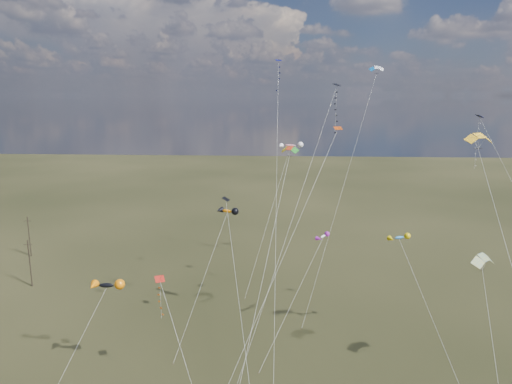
# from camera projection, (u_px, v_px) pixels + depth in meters

# --- Properties ---
(utility_pole_near) EXTENTS (1.40, 0.20, 8.00)m
(utility_pole_near) POSITION_uv_depth(u_px,v_px,m) (30.00, 263.00, 74.88)
(utility_pole_near) COLOR black
(utility_pole_near) RESTS_ON ground
(utility_pole_far) EXTENTS (1.40, 0.20, 8.00)m
(utility_pole_far) POSITION_uv_depth(u_px,v_px,m) (29.00, 236.00, 89.02)
(utility_pole_far) COLOR black
(utility_pole_far) RESTS_ON ground
(diamond_black_high) EXTENTS (12.73, 22.03, 32.57)m
(diamond_black_high) POSITION_uv_depth(u_px,v_px,m) (331.00, 122.00, 60.10)
(diamond_black_high) COLOR black
(diamond_black_high) RESTS_ON ground
(diamond_navy_tall) EXTENTS (1.02, 27.93, 35.83)m
(diamond_navy_tall) POSITION_uv_depth(u_px,v_px,m) (278.00, 98.00, 60.50)
(diamond_navy_tall) COLOR #090C52
(diamond_navy_tall) RESTS_ON ground
(diamond_black_mid) EXTENTS (4.62, 13.56, 18.73)m
(diamond_black_mid) POSITION_uv_depth(u_px,v_px,m) (232.00, 246.00, 53.70)
(diamond_black_mid) COLOR black
(diamond_black_mid) RESTS_ON ground
(diamond_red_low) EXTENTS (7.24, 9.38, 12.82)m
(diamond_red_low) POSITION_uv_depth(u_px,v_px,m) (162.00, 303.00, 46.80)
(diamond_red_low) COLOR #A71E14
(diamond_red_low) RESTS_ON ground
(diamond_navy_right) EXTENTS (11.71, 15.37, 28.81)m
(diamond_navy_right) POSITION_uv_depth(u_px,v_px,m) (484.00, 154.00, 53.01)
(diamond_navy_right) COLOR #090C4D
(diamond_navy_right) RESTS_ON ground
(diamond_orange_center) EXTENTS (13.61, 17.65, 27.27)m
(diamond_orange_center) POSITION_uv_depth(u_px,v_px,m) (307.00, 200.00, 52.77)
(diamond_orange_center) COLOR #C0400C
(diamond_orange_center) RESTS_ON ground
(parafoil_yellow) EXTENTS (3.23, 24.41, 27.69)m
(parafoil_yellow) POSITION_uv_depth(u_px,v_px,m) (480.00, 137.00, 46.45)
(parafoil_yellow) COLOR yellow
(parafoil_yellow) RESTS_ON ground
(parafoil_blue_white) EXTENTS (12.82, 18.58, 35.90)m
(parafoil_blue_white) POSITION_uv_depth(u_px,v_px,m) (376.00, 69.00, 71.13)
(parafoil_blue_white) COLOR blue
(parafoil_blue_white) RESTS_ON ground
(parafoil_striped) EXTENTS (3.35, 14.57, 15.60)m
(parafoil_striped) POSITION_uv_depth(u_px,v_px,m) (484.00, 258.00, 46.45)
(parafoil_striped) COLOR yellow
(parafoil_striped) RESTS_ON ground
(parafoil_tricolor) EXTENTS (6.82, 21.11, 25.37)m
(parafoil_tricolor) POSITION_uv_depth(u_px,v_px,m) (289.00, 150.00, 54.44)
(parafoil_tricolor) COLOR gold
(parafoil_tricolor) RESTS_ON ground
(novelty_black_orange) EXTENTS (6.41, 6.74, 11.60)m
(novelty_black_orange) POSITION_uv_depth(u_px,v_px,m) (106.00, 285.00, 49.12)
(novelty_black_orange) COLOR black
(novelty_black_orange) RESTS_ON ground
(novelty_orange_black) EXTENTS (6.75, 13.51, 16.19)m
(novelty_orange_black) POSITION_uv_depth(u_px,v_px,m) (227.00, 211.00, 62.02)
(novelty_orange_black) COLOR orange
(novelty_orange_black) RESTS_ON ground
(novelty_white_purple) EXTENTS (8.64, 10.39, 13.94)m
(novelty_white_purple) POSITION_uv_depth(u_px,v_px,m) (323.00, 237.00, 57.60)
(novelty_white_purple) COLOR silver
(novelty_white_purple) RESTS_ON ground
(novelty_redwhite_stripe) EXTENTS (9.09, 15.48, 23.06)m
(novelty_redwhite_stripe) POSITION_uv_depth(u_px,v_px,m) (290.00, 146.00, 79.71)
(novelty_redwhite_stripe) COLOR red
(novelty_redwhite_stripe) RESTS_ON ground
(novelty_blue_yellow) EXTENTS (6.48, 11.03, 14.46)m
(novelty_blue_yellow) POSITION_uv_depth(u_px,v_px,m) (400.00, 238.00, 55.63)
(novelty_blue_yellow) COLOR #226BB1
(novelty_blue_yellow) RESTS_ON ground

